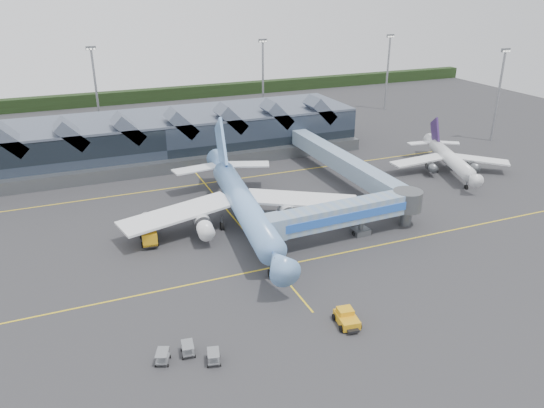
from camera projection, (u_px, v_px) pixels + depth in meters
name	position (u px, v px, depth m)	size (l,w,h in m)	color
ground	(255.00, 243.00, 81.31)	(260.00, 260.00, 0.00)	#2A2A2D
taxi_stripes	(234.00, 218.00, 89.81)	(120.00, 60.00, 0.01)	yellow
tree_line_far	(136.00, 96.00, 174.09)	(260.00, 4.00, 4.00)	black
terminal	(158.00, 138.00, 117.89)	(90.00, 22.25, 12.52)	black
light_masts	(244.00, 84.00, 137.27)	(132.40, 42.56, 22.45)	gray
main_airliner	(242.00, 202.00, 85.18)	(39.68, 45.92, 14.74)	#71A3E5
regional_jet	(449.00, 158.00, 110.62)	(23.92, 26.76, 9.46)	white
jet_bridge	(355.00, 212.00, 81.99)	(27.82, 5.20, 6.06)	#7092BB
fuel_truck	(148.00, 229.00, 82.17)	(3.22, 8.91, 2.96)	black
pushback_tug	(347.00, 318.00, 61.86)	(2.94, 4.20, 1.75)	orange
baggage_carts	(188.00, 354.00, 56.02)	(6.78, 4.46, 1.36)	gray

